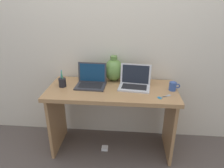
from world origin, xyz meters
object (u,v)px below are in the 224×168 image
at_px(laptop_left, 91,80).
at_px(power_brick, 105,148).
at_px(coffee_mug, 173,86).
at_px(pen_cup, 62,82).
at_px(scissors, 162,97).
at_px(laptop_right, 135,81).
at_px(green_vase, 114,70).

distance_m(laptop_left, power_brick, 0.82).
distance_m(coffee_mug, pen_cup, 1.12).
xyz_separation_m(pen_cup, scissors, (1.00, -0.16, -0.04)).
xyz_separation_m(coffee_mug, power_brick, (-0.69, -0.06, -0.78)).
xyz_separation_m(laptop_right, green_vase, (-0.23, 0.16, 0.06)).
relative_size(coffee_mug, pen_cup, 0.61).
bearing_deg(coffee_mug, laptop_right, 171.80).
bearing_deg(laptop_right, green_vase, 145.40).
xyz_separation_m(green_vase, coffee_mug, (0.61, -0.21, -0.08)).
distance_m(green_vase, power_brick, 0.90).
distance_m(coffee_mug, scissors, 0.22).
bearing_deg(laptop_left, laptop_right, -0.46).
bearing_deg(green_vase, scissors, -38.76).
distance_m(green_vase, pen_cup, 0.57).
xyz_separation_m(coffee_mug, pen_cup, (-1.12, -0.01, 0.00)).
relative_size(green_vase, scissors, 2.03).
height_order(coffee_mug, pen_cup, pen_cup).
distance_m(scissors, power_brick, 0.93).
bearing_deg(pen_cup, green_vase, 23.13).
xyz_separation_m(laptop_left, power_brick, (0.14, -0.12, -0.80)).
distance_m(green_vase, scissors, 0.63).
relative_size(green_vase, coffee_mug, 2.58).
relative_size(laptop_left, power_brick, 4.46).
bearing_deg(green_vase, laptop_right, -34.60).
relative_size(laptop_right, coffee_mug, 3.13).
bearing_deg(green_vase, pen_cup, -156.87).
relative_size(scissors, power_brick, 1.95).
distance_m(laptop_right, green_vase, 0.29).
xyz_separation_m(laptop_left, coffee_mug, (0.83, -0.06, -0.02)).
bearing_deg(laptop_left, power_brick, -39.17).
distance_m(laptop_left, green_vase, 0.28).
bearing_deg(laptop_left, pen_cup, -167.41).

